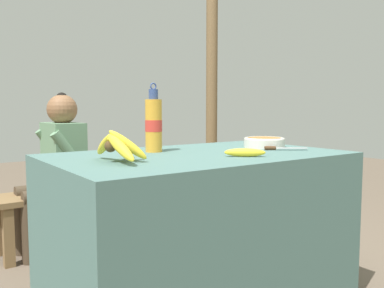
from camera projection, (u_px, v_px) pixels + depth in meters
The scene contains 10 objects.
market_counter at pixel (199, 231), 1.91m from camera, with size 1.33×0.82×0.74m.
banana_bunch_ripe at pixel (119, 146), 1.58m from camera, with size 0.18×0.34×0.14m.
serving_bowl at pixel (264, 142), 2.16m from camera, with size 0.22×0.22×0.05m.
water_bottle at pixel (154, 124), 1.92m from camera, with size 0.08×0.08×0.33m.
loose_banana_front at pixel (245, 152), 1.75m from camera, with size 0.16×0.14×0.04m.
knife at pixel (279, 148), 2.02m from camera, with size 0.18×0.14×0.02m.
wooden_bench at pixel (113, 193), 2.91m from camera, with size 1.66×0.32×0.39m.
seated_vendor at pixel (57, 162), 2.63m from camera, with size 0.40×0.39×1.05m.
banana_bunch_green at pixel (172, 171), 3.18m from camera, with size 0.18×0.30×0.13m.
support_post_far at pixel (212, 88), 3.76m from camera, with size 0.11×0.11×2.26m.
Camera 1 is at (-1.10, -1.50, 0.95)m, focal length 38.00 mm.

